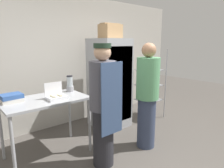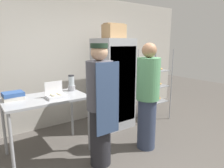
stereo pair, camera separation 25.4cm
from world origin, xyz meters
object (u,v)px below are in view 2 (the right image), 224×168
at_px(person_baker, 100,105).
at_px(person_customer, 148,97).
at_px(cardboard_storage_box, 114,31).
at_px(baking_rack, 154,85).
at_px(blender_pitcher, 71,84).
at_px(binder_stack, 13,96).
at_px(donut_box, 56,95).
at_px(refrigerator, 113,83).

bearing_deg(person_baker, person_customer, -3.43).
distance_m(cardboard_storage_box, person_baker, 1.79).
distance_m(baking_rack, blender_pitcher, 1.99).
xyz_separation_m(baking_rack, binder_stack, (-2.91, 0.10, 0.19)).
bearing_deg(blender_pitcher, donut_box, -142.28).
relative_size(blender_pitcher, person_baker, 0.16).
bearing_deg(blender_pitcher, binder_stack, -179.03).
bearing_deg(blender_pitcher, person_customer, -48.20).
bearing_deg(person_baker, donut_box, 122.28).
bearing_deg(refrigerator, person_customer, -95.55).
bearing_deg(donut_box, baking_rack, 4.48).
bearing_deg(binder_stack, blender_pitcher, 0.97).
distance_m(blender_pitcher, person_baker, 0.94).
height_order(blender_pitcher, person_customer, person_customer).
xyz_separation_m(refrigerator, person_baker, (-0.98, -1.05, -0.01)).
bearing_deg(person_baker, cardboard_storage_box, 46.22).
bearing_deg(cardboard_storage_box, person_customer, -96.36).
bearing_deg(person_customer, blender_pitcher, 131.80).
bearing_deg(person_customer, binder_stack, 151.99).
relative_size(blender_pitcher, person_customer, 0.16).
distance_m(baking_rack, binder_stack, 2.92).
distance_m(donut_box, person_baker, 0.74).
bearing_deg(blender_pitcher, cardboard_storage_box, 6.39).
bearing_deg(donut_box, cardboard_storage_box, 16.62).
bearing_deg(person_customer, baking_rack, 38.12).
bearing_deg(person_baker, refrigerator, 46.96).
distance_m(refrigerator, blender_pitcher, 1.00).
relative_size(baking_rack, cardboard_storage_box, 3.98).
height_order(baking_rack, binder_stack, baking_rack).
bearing_deg(baking_rack, person_customer, -141.88).
relative_size(blender_pitcher, cardboard_storage_box, 0.69).
height_order(refrigerator, binder_stack, refrigerator).
relative_size(refrigerator, binder_stack, 6.24).
height_order(donut_box, person_customer, person_customer).
bearing_deg(cardboard_storage_box, binder_stack, -176.23).
distance_m(person_baker, person_customer, 0.88).
height_order(baking_rack, cardboard_storage_box, cardboard_storage_box).
bearing_deg(baking_rack, cardboard_storage_box, 166.77).
height_order(blender_pitcher, binder_stack, blender_pitcher).
bearing_deg(binder_stack, refrigerator, 4.14).
xyz_separation_m(refrigerator, cardboard_storage_box, (0.01, -0.01, 1.05)).
height_order(binder_stack, cardboard_storage_box, cardboard_storage_box).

